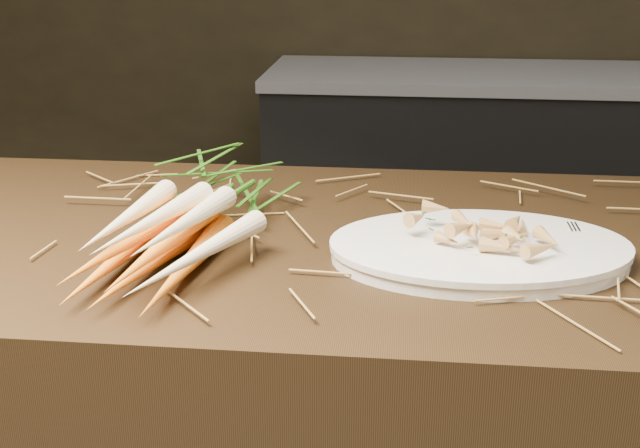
% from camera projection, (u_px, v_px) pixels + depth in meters
% --- Properties ---
extents(back_counter, '(1.82, 0.62, 0.84)m').
position_uv_depth(back_counter, '(511.00, 183.00, 3.02)').
color(back_counter, black).
rests_on(back_counter, ground).
extents(straw_bedding, '(1.40, 0.60, 0.02)m').
position_uv_depth(straw_bedding, '(477.00, 234.00, 1.13)').
color(straw_bedding, olive).
rests_on(straw_bedding, main_counter).
extents(root_veg_bunch, '(0.24, 0.55, 0.10)m').
position_uv_depth(root_veg_bunch, '(202.00, 206.00, 1.12)').
color(root_veg_bunch, orange).
rests_on(root_veg_bunch, main_counter).
extents(serving_platter, '(0.42, 0.30, 0.02)m').
position_uv_depth(serving_platter, '(479.00, 252.00, 1.06)').
color(serving_platter, white).
rests_on(serving_platter, main_counter).
extents(roasted_veg_heap, '(0.20, 0.16, 0.04)m').
position_uv_depth(roasted_veg_heap, '(481.00, 230.00, 1.05)').
color(roasted_veg_heap, '#9F6F3A').
rests_on(roasted_veg_heap, serving_platter).
extents(serving_fork, '(0.01, 0.15, 0.00)m').
position_uv_depth(serving_fork, '(590.00, 249.00, 1.04)').
color(serving_fork, silver).
rests_on(serving_fork, serving_platter).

